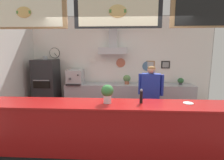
% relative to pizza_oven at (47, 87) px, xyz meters
% --- Properties ---
extents(ground_plane, '(6.71, 6.71, 0.00)m').
position_rel_pizza_oven_xyz_m(ground_plane, '(2.19, -1.92, -0.83)').
color(ground_plane, '#514C47').
extents(back_wall_assembly, '(5.59, 2.63, 2.94)m').
position_rel_pizza_oven_xyz_m(back_wall_assembly, '(2.17, 0.35, 0.75)').
color(back_wall_assembly, gray).
rests_on(back_wall_assembly, ground_plane).
extents(service_counter, '(4.73, 0.68, 1.00)m').
position_rel_pizza_oven_xyz_m(service_counter, '(2.19, -2.15, -0.32)').
color(service_counter, maroon).
rests_on(service_counter, ground_plane).
extents(back_prep_counter, '(3.81, 0.54, 0.91)m').
position_rel_pizza_oven_xyz_m(back_prep_counter, '(2.48, 0.12, -0.38)').
color(back_prep_counter, '#A3A5AD').
rests_on(back_prep_counter, ground_plane).
extents(pizza_oven, '(0.65, 0.70, 1.74)m').
position_rel_pizza_oven_xyz_m(pizza_oven, '(0.00, 0.00, 0.00)').
color(pizza_oven, '#232326').
rests_on(pizza_oven, ground_plane).
extents(shop_worker, '(0.57, 0.31, 1.57)m').
position_rel_pizza_oven_xyz_m(shop_worker, '(2.94, -1.03, 0.01)').
color(shop_worker, '#232328').
rests_on(shop_worker, ground_plane).
extents(espresso_machine, '(0.47, 0.54, 0.43)m').
position_rel_pizza_oven_xyz_m(espresso_machine, '(0.85, 0.10, 0.29)').
color(espresso_machine, '#B7BABF').
rests_on(espresso_machine, back_prep_counter).
extents(potted_basil, '(0.22, 0.22, 0.28)m').
position_rel_pizza_oven_xyz_m(potted_basil, '(2.41, 0.13, 0.24)').
color(potted_basil, '#9E563D').
rests_on(potted_basil, back_prep_counter).
extents(potted_rosemary, '(0.17, 0.17, 0.20)m').
position_rel_pizza_oven_xyz_m(potted_rosemary, '(3.99, 0.14, 0.20)').
color(potted_rosemary, '#4C4C51').
rests_on(potted_rosemary, back_prep_counter).
extents(basil_vase, '(0.22, 0.22, 0.33)m').
position_rel_pizza_oven_xyz_m(basil_vase, '(2.01, -2.13, 0.36)').
color(basil_vase, silver).
rests_on(basil_vase, service_counter).
extents(pepper_grinder, '(0.05, 0.05, 0.26)m').
position_rel_pizza_oven_xyz_m(pepper_grinder, '(2.61, -2.10, 0.31)').
color(pepper_grinder, black).
rests_on(pepper_grinder, service_counter).
extents(condiment_plate, '(0.18, 0.18, 0.01)m').
position_rel_pizza_oven_xyz_m(condiment_plate, '(3.44, -2.07, 0.19)').
color(condiment_plate, white).
rests_on(condiment_plate, service_counter).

